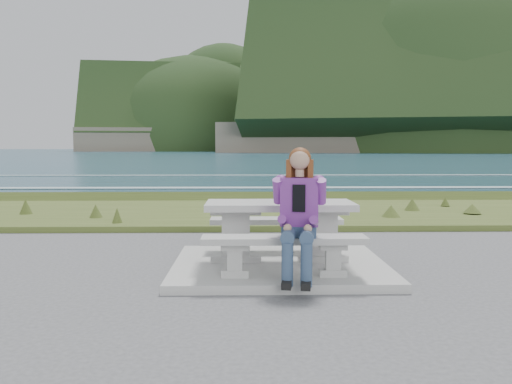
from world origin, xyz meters
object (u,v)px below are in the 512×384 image
at_px(seated_woman, 298,232).
at_px(bench_landward, 284,245).
at_px(bench_seaward, 276,225).
at_px(picnic_table, 280,215).

bearing_deg(seated_woman, bench_landward, 146.25).
height_order(bench_landward, seated_woman, seated_woman).
height_order(bench_landward, bench_seaward, same).
xyz_separation_m(picnic_table, bench_landward, (0.00, -0.70, -0.23)).
bearing_deg(bench_seaward, seated_woman, -84.69).
relative_size(bench_seaward, seated_woman, 1.27).
bearing_deg(seated_woman, bench_seaward, 104.68).
distance_m(bench_seaward, seated_woman, 1.55).
bearing_deg(bench_landward, picnic_table, 90.00).
height_order(picnic_table, bench_landward, picnic_table).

